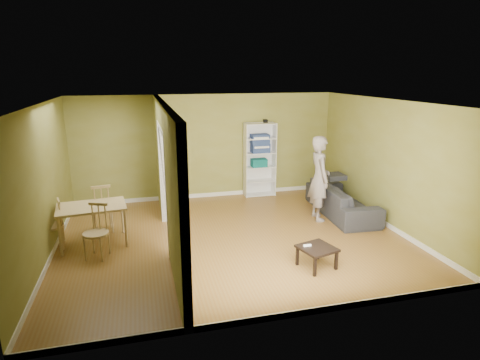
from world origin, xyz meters
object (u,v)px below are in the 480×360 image
object	(u,v)px
coffee_table	(317,250)
chair_left	(51,225)
chair_near	(96,232)
sofa	(342,195)
dining_table	(92,210)
bookshelf	(259,159)
chair_far	(102,208)
person	(320,171)

from	to	relation	value
coffee_table	chair_left	size ratio (longest dim) A/B	0.58
chair_near	coffee_table	bearing A→B (deg)	2.15
sofa	dining_table	bearing A→B (deg)	97.08
bookshelf	dining_table	bearing A→B (deg)	-150.24
bookshelf	chair_far	bearing A→B (deg)	-156.59
chair_left	person	bearing A→B (deg)	77.79
bookshelf	chair_near	world-z (taller)	bookshelf
sofa	bookshelf	xyz separation A→B (m)	(-1.38, 1.88, 0.51)
dining_table	chair_far	world-z (taller)	chair_far
sofa	chair_far	bearing A→B (deg)	90.58
person	bookshelf	world-z (taller)	person
chair_near	person	bearing A→B (deg)	32.21
coffee_table	dining_table	bearing A→B (deg)	152.46
sofa	person	distance (m)	0.93
chair_left	chair_near	xyz separation A→B (m)	(0.81, -0.59, 0.02)
sofa	bookshelf	size ratio (longest dim) A/B	1.21
dining_table	chair_left	world-z (taller)	chair_left
chair_near	chair_far	xyz separation A→B (m)	(0.01, 1.22, 0.03)
person	coffee_table	distance (m)	2.43
dining_table	chair_left	xyz separation A→B (m)	(-0.70, -0.03, -0.22)
coffee_table	chair_left	world-z (taller)	chair_left
person	dining_table	bearing A→B (deg)	98.29
dining_table	chair_near	world-z (taller)	chair_near
person	bookshelf	xyz separation A→B (m)	(-0.73, 2.03, -0.13)
coffee_table	dining_table	xyz separation A→B (m)	(-3.63, 1.89, 0.37)
coffee_table	chair_left	bearing A→B (deg)	156.75
dining_table	person	bearing A→B (deg)	2.38
bookshelf	chair_left	xyz separation A→B (m)	(-4.59, -2.26, -0.48)
coffee_table	person	bearing A→B (deg)	64.68
chair_far	coffee_table	bearing A→B (deg)	134.55
dining_table	chair_near	distance (m)	0.66
bookshelf	coffee_table	xyz separation A→B (m)	(-0.26, -4.12, -0.64)
sofa	bookshelf	distance (m)	2.38
coffee_table	chair_far	size ratio (longest dim) A/B	0.53
person	chair_near	world-z (taller)	person
person	chair_far	size ratio (longest dim) A/B	2.13
bookshelf	chair_near	size ratio (longest dim) A/B	1.98
coffee_table	chair_near	size ratio (longest dim) A/B	0.56
person	coffee_table	bearing A→B (deg)	160.60
coffee_table	chair_far	world-z (taller)	chair_far
chair_far	chair_left	bearing A→B (deg)	27.05
bookshelf	coffee_table	distance (m)	4.18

